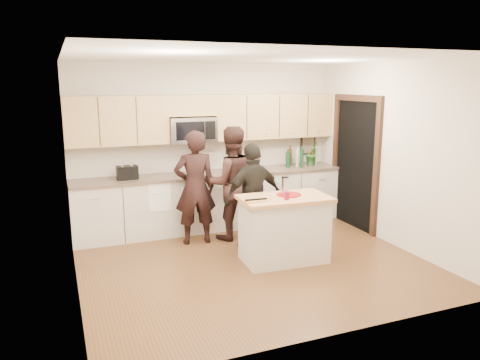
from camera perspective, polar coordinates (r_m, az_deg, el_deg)
name	(u,v)px	position (r m, az deg, el deg)	size (l,w,h in m)	color
floor	(253,262)	(6.45, 1.55, -10.01)	(4.50, 4.50, 0.00)	brown
room_shell	(253,135)	(6.02, 1.64, 5.45)	(4.52, 4.02, 2.71)	beige
back_cabinetry	(213,200)	(7.81, -3.32, -2.47)	(4.50, 0.66, 0.94)	beige
upper_cabinetry	(211,117)	(7.73, -3.55, 7.70)	(4.50, 0.33, 0.75)	tan
microwave	(192,130)	(7.62, -5.92, 6.14)	(0.76, 0.41, 0.40)	silver
doorway	(355,159)	(7.98, 13.88, 2.54)	(0.06, 1.25, 2.20)	black
framed_picture	(308,144)	(8.71, 8.28, 4.34)	(0.30, 0.03, 0.38)	black
dish_towel	(158,188)	(7.32, -9.96, -0.96)	(0.34, 0.60, 0.48)	white
island	(284,229)	(6.40, 5.39, -5.92)	(1.24, 0.77, 0.90)	beige
red_plate	(289,195)	(6.37, 5.96, -1.77)	(0.33, 0.33, 0.02)	maroon
box_grater	(285,185)	(6.33, 5.49, -0.63)	(0.08, 0.06, 0.24)	silver
drink_glass	(287,196)	(6.12, 5.71, -1.93)	(0.06, 0.06, 0.10)	maroon
cutting_board	(255,201)	(6.02, 1.82, -2.52)	(0.25, 0.17, 0.02)	tan
tongs	(256,199)	(6.00, 1.96, -2.38)	(0.29, 0.03, 0.02)	black
knife	(263,199)	(6.03, 2.84, -2.36)	(0.22, 0.02, 0.01)	silver
toaster	(127,173)	(7.36, -13.59, 0.88)	(0.32, 0.20, 0.21)	black
bottle_cluster	(303,156)	(8.38, 7.69, 2.91)	(0.68, 0.34, 0.38)	#10321A
orchid	(312,153)	(8.47, 8.74, 3.28)	(0.24, 0.19, 0.43)	#2B6C2B
woman_left	(195,188)	(6.99, -5.51, -0.95)	(0.63, 0.41, 1.72)	black
woman_center	(231,183)	(7.18, -1.11, -0.40)	(0.85, 0.66, 1.75)	black
woman_right	(253,197)	(6.70, 1.63, -2.14)	(0.92, 0.38, 1.56)	black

